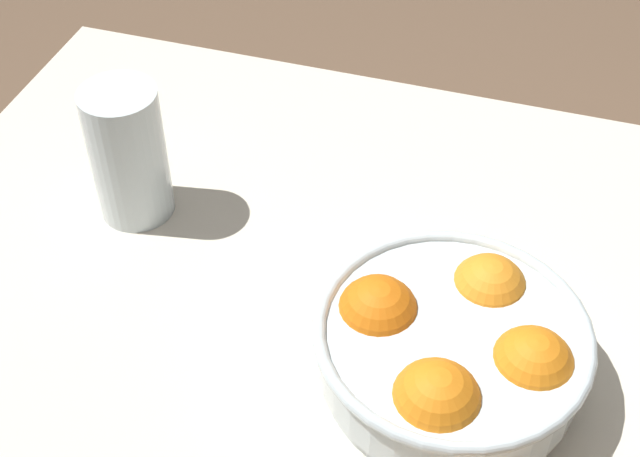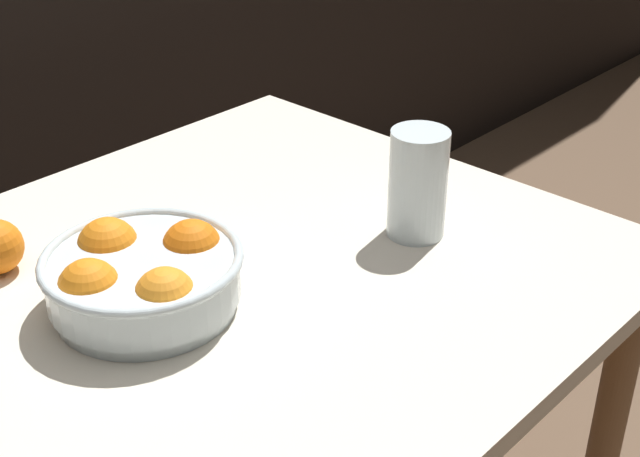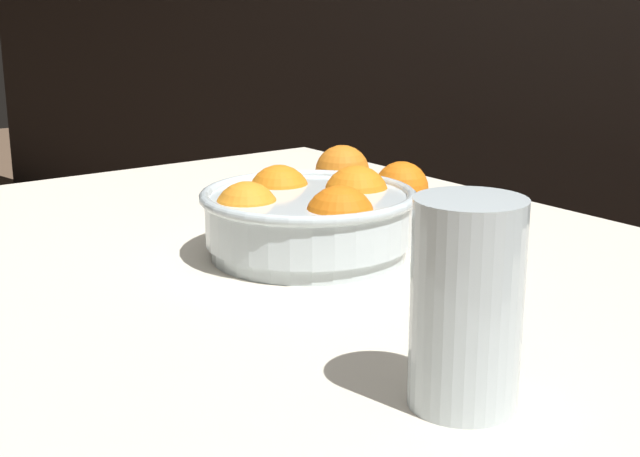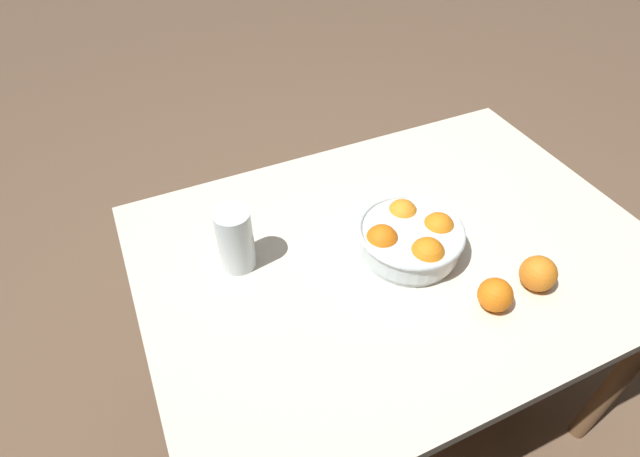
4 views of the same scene
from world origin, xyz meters
name	(u,v)px [view 1 (image 1 of 4)]	position (x,y,z in m)	size (l,w,h in m)	color
dining_table	(428,414)	(0.00, 0.00, 0.64)	(1.18, 0.85, 0.73)	beige
fruit_bowl	(451,350)	(-0.01, 0.02, 0.77)	(0.24, 0.24, 0.09)	silver
juice_glass	(129,159)	(0.35, -0.11, 0.80)	(0.08, 0.08, 0.15)	#F4A314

